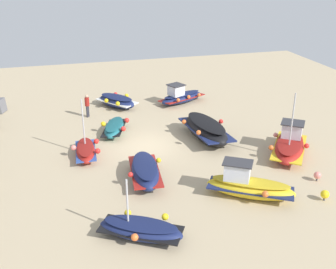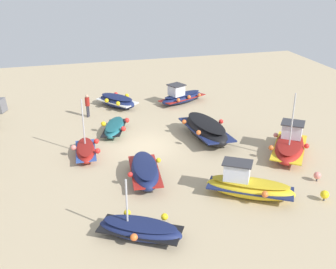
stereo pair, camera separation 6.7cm
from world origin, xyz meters
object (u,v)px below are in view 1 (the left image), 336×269
fishing_boat_5 (290,145)px  fishing_boat_6 (145,171)px  fishing_boat_1 (117,101)px  fishing_boat_8 (86,150)px  fishing_boat_7 (114,128)px  mooring_buoy_1 (325,194)px  fishing_boat_0 (141,229)px  mooring_buoy_0 (317,175)px  fishing_boat_3 (181,97)px  fishing_boat_4 (249,186)px  person_walking (87,104)px  fishing_boat_2 (206,129)px

fishing_boat_5 → fishing_boat_6: size_ratio=1.17×
fishing_boat_1 → fishing_boat_8: 8.46m
fishing_boat_1 → fishing_boat_7: size_ratio=1.04×
fishing_boat_1 → mooring_buoy_1: size_ratio=6.52×
fishing_boat_0 → fishing_boat_5: 11.14m
fishing_boat_8 → mooring_buoy_0: size_ratio=6.47×
fishing_boat_3 → fishing_boat_8: 10.95m
fishing_boat_0 → fishing_boat_3: fishing_boat_0 is taller
fishing_boat_3 → fishing_boat_7: size_ratio=1.23×
fishing_boat_4 → fishing_boat_7: bearing=-30.3°
mooring_buoy_0 → fishing_boat_3: bearing=13.0°
person_walking → mooring_buoy_1: (-13.99, -9.63, -0.62)m
fishing_boat_1 → person_walking: bearing=-93.4°
fishing_boat_3 → mooring_buoy_1: (-15.17, -2.39, -0.18)m
fishing_boat_2 → fishing_boat_3: 7.04m
fishing_boat_0 → fishing_boat_7: bearing=117.3°
fishing_boat_3 → fishing_boat_4: (-13.89, 0.89, 0.07)m
fishing_boat_8 → person_walking: size_ratio=2.02×
fishing_boat_1 → fishing_boat_5: fishing_boat_5 is taller
fishing_boat_1 → fishing_boat_5: 13.53m
fishing_boat_8 → fishing_boat_4: bearing=51.0°
fishing_boat_4 → mooring_buoy_1: fishing_boat_4 is taller
fishing_boat_3 → fishing_boat_6: size_ratio=1.08×
fishing_boat_2 → fishing_boat_6: (-4.05, 4.74, -0.15)m
fishing_boat_2 → fishing_boat_0: bearing=139.4°
fishing_boat_8 → fishing_boat_3: bearing=136.6°
fishing_boat_2 → mooring_buoy_0: size_ratio=9.26×
fishing_boat_1 → fishing_boat_2: (-7.38, -4.43, 0.18)m
fishing_boat_1 → fishing_boat_2: 8.61m
fishing_boat_0 → fishing_boat_6: bearing=105.8°
fishing_boat_1 → fishing_boat_2: size_ratio=0.73×
fishing_boat_0 → fishing_boat_7: size_ratio=1.10×
fishing_boat_3 → fishing_boat_8: bearing=18.6°
fishing_boat_0 → fishing_boat_6: 4.71m
fishing_boat_7 → fishing_boat_3: bearing=147.0°
fishing_boat_5 → fishing_boat_7: (5.72, 9.22, -0.21)m
fishing_boat_2 → fishing_boat_8: fishing_boat_8 is taller
fishing_boat_0 → fishing_boat_1: size_ratio=1.05×
fishing_boat_1 → fishing_boat_4: (-14.26, -4.06, 0.11)m
mooring_buoy_1 → person_walking: bearing=34.5°
mooring_buoy_0 → fishing_boat_1: bearing=30.2°
person_walking → mooring_buoy_0: (-12.30, -10.36, -0.62)m
fishing_boat_1 → mooring_buoy_1: fishing_boat_1 is taller
fishing_boat_0 → fishing_boat_6: (4.56, -1.18, 0.12)m
fishing_boat_3 → mooring_buoy_0: bearing=78.1°
fishing_boat_2 → mooring_buoy_1: 8.66m
fishing_boat_7 → mooring_buoy_0: fishing_boat_7 is taller
fishing_boat_4 → fishing_boat_3: bearing=-62.2°
fishing_boat_5 → fishing_boat_7: 10.85m
fishing_boat_6 → mooring_buoy_0: fishing_boat_6 is taller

